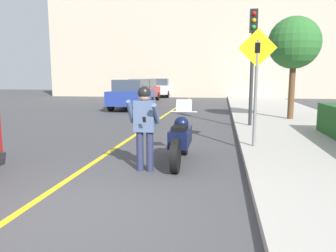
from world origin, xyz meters
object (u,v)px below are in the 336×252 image
traffic_light (253,46)px  parked_car_white (161,88)px  person_biker (145,120)px  street_tree (294,43)px  crossing_sign (256,77)px  motorcycle (181,139)px  parked_car_blue (132,94)px  parked_car_red (143,90)px

traffic_light → parked_car_white: bearing=110.0°
person_biker → street_tree: 9.17m
traffic_light → crossing_sign: bearing=-93.1°
street_tree → motorcycle: bearing=-117.1°
crossing_sign → parked_car_blue: 11.59m
parked_car_blue → crossing_sign: bearing=-59.4°
street_tree → parked_car_white: (-8.35, 15.87, -2.29)m
motorcycle → street_tree: street_tree is taller
crossing_sign → parked_car_white: size_ratio=0.67×
motorcycle → traffic_light: bearing=69.4°
parked_car_red → parked_car_white: (0.27, 5.77, 0.00)m
street_tree → parked_car_blue: size_ratio=0.97×
parked_car_red → parked_car_white: bearing=87.4°
traffic_light → parked_car_blue: bearing=133.7°
motorcycle → parked_car_red: 17.90m
person_biker → parked_car_red: size_ratio=0.40×
street_tree → crossing_sign: bearing=-108.9°
motorcycle → parked_car_blue: (-4.22, 11.27, 0.34)m
crossing_sign → motorcycle: bearing=-141.2°
motorcycle → crossing_sign: 2.51m
traffic_light → street_tree: street_tree is taller
crossing_sign → parked_car_white: 22.57m
person_biker → traffic_light: traffic_light is taller
person_biker → parked_car_blue: bearing=106.7°
crossing_sign → parked_car_blue: crossing_sign is taller
person_biker → parked_car_blue: parked_car_blue is taller
crossing_sign → street_tree: bearing=71.1°
motorcycle → parked_car_white: bearing=101.6°
crossing_sign → traffic_light: bearing=86.9°
person_biker → crossing_sign: 3.19m
crossing_sign → parked_car_red: (-6.65, 15.85, -0.99)m
parked_car_white → parked_car_red: bearing=-92.6°
motorcycle → parked_car_white: parked_car_white is taller
parked_car_blue → parked_car_white: bearing=92.5°
parked_car_blue → parked_car_red: bearing=97.4°
traffic_light → motorcycle: bearing=-110.6°
traffic_light → street_tree: (1.78, 2.18, 0.27)m
street_tree → parked_car_red: size_ratio=0.97×
traffic_light → parked_car_blue: size_ratio=0.94×
motorcycle → parked_car_blue: 12.04m
parked_car_blue → street_tree: bearing=-28.0°
parked_car_red → traffic_light: bearing=-60.9°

